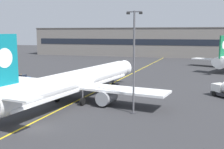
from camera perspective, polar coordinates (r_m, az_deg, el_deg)
The scene contains 8 objects.
ground_plane at distance 37.16m, azimuth -15.25°, elevation -10.42°, with size 400.00×400.00×0.00m, color #2D2D30.
taxiway_centreline at distance 63.73m, azimuth -0.87°, elevation -2.22°, with size 0.30×180.00×0.01m, color yellow.
airliner_foreground at distance 49.14m, azimuth -7.36°, elevation -1.52°, with size 32.35×41.35×11.65m.
apron_lamp_post at distance 40.96m, azimuth 4.42°, elevation 2.70°, with size 2.24×0.90×14.84m.
service_car_third at distance 72.76m, azimuth -17.78°, elevation -0.68°, with size 4.24×2.07×1.79m.
safety_cone_by_nose_gear at distance 63.54m, azimuth -0.53°, elevation -2.02°, with size 0.44×0.44×0.55m.
safety_cone_by_port_wing at distance 61.18m, azimuth -21.07°, elevation -3.01°, with size 0.44×0.44×0.55m.
terminal_building at distance 140.80m, azimuth 10.18°, elevation 6.40°, with size 131.95×12.40×14.06m.
Camera 1 is at (18.98, -29.67, 11.86)m, focal length 45.55 mm.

